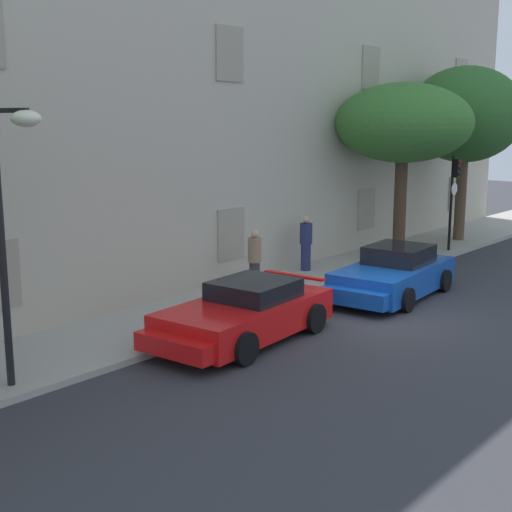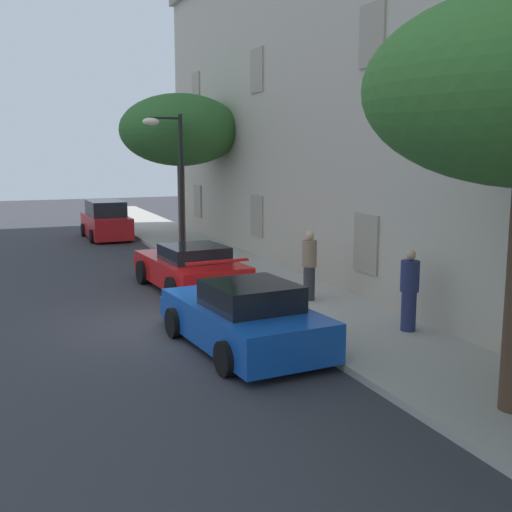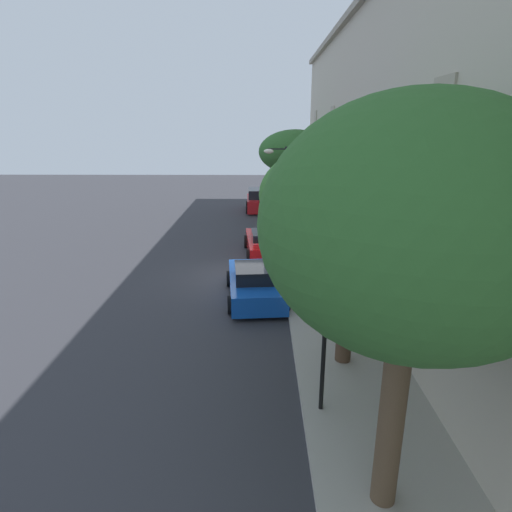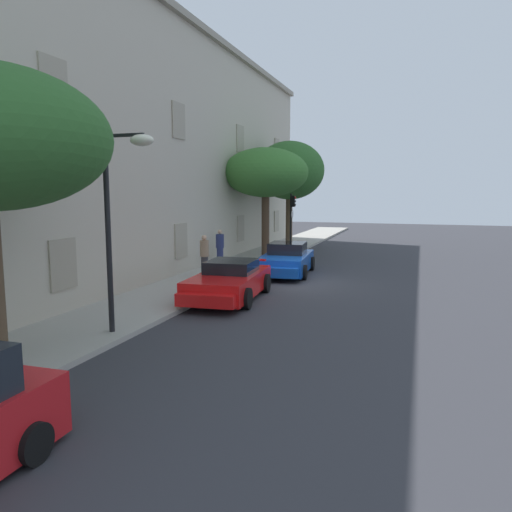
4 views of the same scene
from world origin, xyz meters
The scene contains 13 objects.
ground_plane centered at (0.00, 0.00, 0.00)m, with size 80.00×80.00×0.00m, color #333338.
sidewalk centered at (0.00, 3.59, 0.07)m, with size 60.00×3.03×0.14m, color #A8A399.
building_facade centered at (0.00, 7.28, 5.66)m, with size 36.99×4.86×11.28m.
sportscar_red_lead centered at (-3.63, 1.42, 0.60)m, with size 4.88×2.51×1.31m.
sportscar_yellow_flank centered at (2.04, 0.89, 0.60)m, with size 4.82×2.50×1.40m.
hatchback_parked centered at (-15.16, 0.87, 0.78)m, with size 3.97×1.95×1.71m.
tree_near_kerb centered at (11.44, 3.25, 5.03)m, with size 4.42×4.42×6.76m.
tree_midblock centered at (-11.36, 3.36, 4.73)m, with size 4.84×4.84×6.04m.
tree_far_end centered at (6.89, 3.40, 4.73)m, with size 4.72×4.72×5.98m.
traffic_light centered at (9.00, 2.42, 2.50)m, with size 0.44×0.36×3.46m.
street_lamp centered at (-8.59, 2.16, 3.69)m, with size 0.44×1.42×5.07m.
pedestrian_admiring centered at (2.80, 4.43, 1.02)m, with size 0.40×0.40×1.74m.
pedestrian_strolling centered at (-0.50, 3.73, 1.05)m, with size 0.44×0.44×1.78m.
Camera 3 is at (17.17, 1.09, 6.40)m, focal length 29.22 mm.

